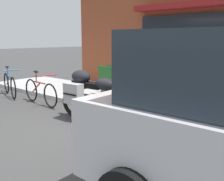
% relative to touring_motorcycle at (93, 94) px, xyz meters
% --- Properties ---
extents(ground_plane, '(80.00, 80.00, 0.00)m').
position_rel_touring_motorcycle_xyz_m(ground_plane, '(-0.01, -0.42, -0.61)').
color(ground_plane, '#3C3C3C').
extents(touring_motorcycle, '(2.22, 0.72, 1.41)m').
position_rel_touring_motorcycle_xyz_m(touring_motorcycle, '(0.00, 0.00, 0.00)').
color(touring_motorcycle, black).
rests_on(touring_motorcycle, ground_plane).
extents(parked_bicycle, '(1.67, 0.48, 0.91)m').
position_rel_touring_motorcycle_xyz_m(parked_bicycle, '(-2.19, 0.17, -0.25)').
color(parked_bicycle, black).
rests_on(parked_bicycle, ground_plane).
extents(pedestrian_walking, '(0.43, 0.55, 1.75)m').
position_rel_touring_motorcycle_xyz_m(pedestrian_walking, '(2.33, -1.74, 0.50)').
color(pedestrian_walking, '#2E2E2E').
rests_on(pedestrian_walking, ground_plane).
extents(sandwich_board_sign, '(0.55, 0.40, 0.85)m').
position_rel_touring_motorcycle_xyz_m(sandwich_board_sign, '(-1.25, 1.93, -0.06)').
color(sandwich_board_sign, '#1E511E').
rests_on(sandwich_board_sign, sidewalk_curb).
extents(second_bicycle_by_cafe, '(1.64, 0.65, 0.92)m').
position_rel_touring_motorcycle_xyz_m(second_bicycle_by_cafe, '(-3.84, 0.18, -0.25)').
color(second_bicycle_by_cafe, black).
rests_on(second_bicycle_by_cafe, ground_plane).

